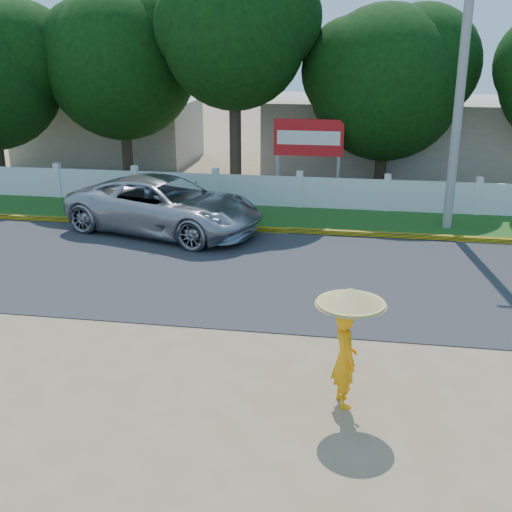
{
  "coord_description": "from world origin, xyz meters",
  "views": [
    {
      "loc": [
        2.12,
        -10.68,
        5.7
      ],
      "look_at": [
        0.0,
        2.0,
        1.3
      ],
      "focal_mm": 45.0,
      "sensor_mm": 36.0,
      "label": 1
    }
  ],
  "objects_px": {
    "utility_pole": "(461,79)",
    "monk_with_parasol": "(348,330)",
    "vehicle": "(165,205)",
    "billboard": "(308,142)"
  },
  "relations": [
    {
      "from": "billboard",
      "to": "utility_pole",
      "type": "bearing_deg",
      "value": -31.89
    },
    {
      "from": "utility_pole",
      "to": "vehicle",
      "type": "height_order",
      "value": "utility_pole"
    },
    {
      "from": "vehicle",
      "to": "billboard",
      "type": "xyz_separation_m",
      "value": [
        3.92,
        4.74,
        1.3
      ]
    },
    {
      "from": "vehicle",
      "to": "utility_pole",
      "type": "bearing_deg",
      "value": -61.14
    },
    {
      "from": "monk_with_parasol",
      "to": "vehicle",
      "type": "bearing_deg",
      "value": 122.83
    },
    {
      "from": "utility_pole",
      "to": "monk_with_parasol",
      "type": "xyz_separation_m",
      "value": [
        -2.81,
        -10.78,
        -3.22
      ]
    },
    {
      "from": "utility_pole",
      "to": "monk_with_parasol",
      "type": "bearing_deg",
      "value": -104.59
    },
    {
      "from": "billboard",
      "to": "vehicle",
      "type": "bearing_deg",
      "value": -129.6
    },
    {
      "from": "vehicle",
      "to": "monk_with_parasol",
      "type": "relative_size",
      "value": 2.98
    },
    {
      "from": "monk_with_parasol",
      "to": "billboard",
      "type": "height_order",
      "value": "billboard"
    }
  ]
}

